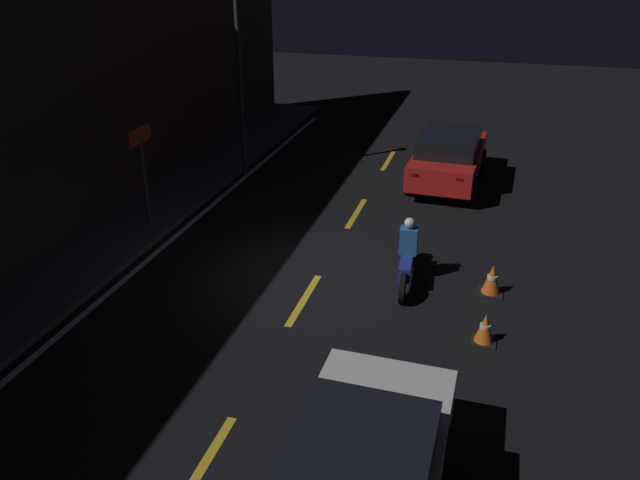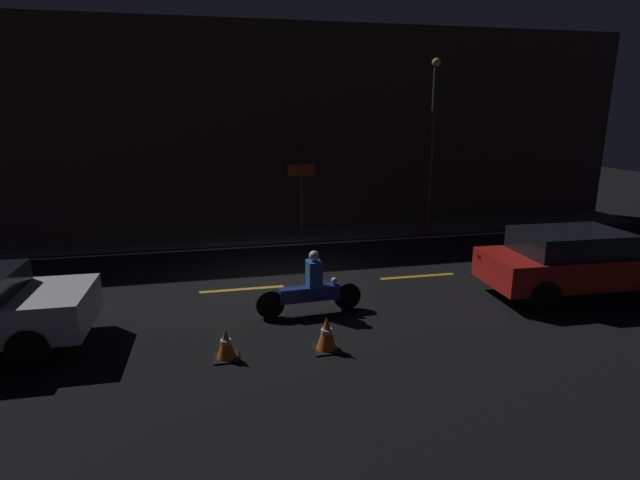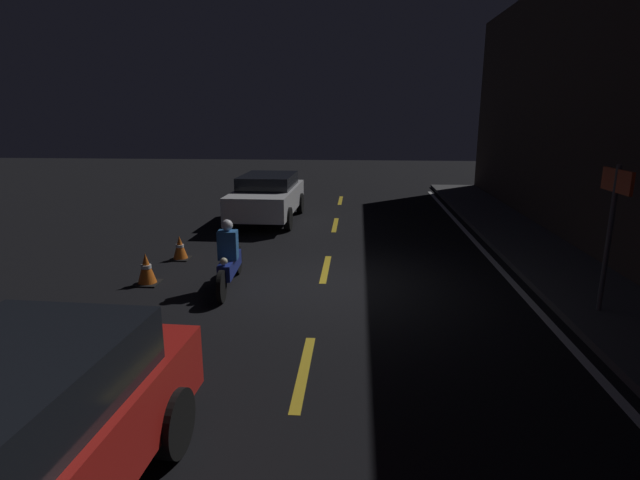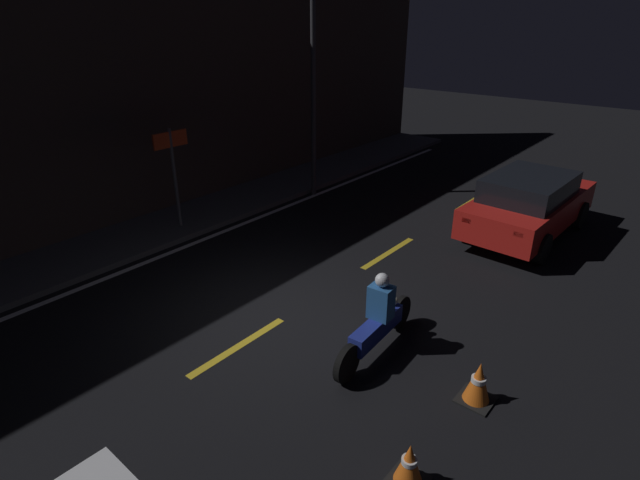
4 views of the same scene
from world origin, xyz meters
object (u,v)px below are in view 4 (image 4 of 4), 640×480
(motorcycle, at_px, (377,322))
(street_lamp, at_px, (313,82))
(traffic_cone_near, at_px, (409,464))
(shop_sign, at_px, (173,159))
(traffic_cone_mid, at_px, (478,383))
(taxi_red, at_px, (529,203))

(motorcycle, xyz_separation_m, street_lamp, (5.21, 5.69, 2.69))
(traffic_cone_near, relative_size, shop_sign, 0.23)
(traffic_cone_mid, xyz_separation_m, shop_sign, (1.06, 8.18, 1.51))
(shop_sign, xyz_separation_m, street_lamp, (4.19, -0.79, 1.42))
(taxi_red, height_order, shop_sign, shop_sign)
(taxi_red, distance_m, street_lamp, 6.44)
(traffic_cone_mid, height_order, shop_sign, shop_sign)
(taxi_red, relative_size, street_lamp, 0.74)
(traffic_cone_near, relative_size, traffic_cone_mid, 0.89)
(street_lamp, bearing_deg, shop_sign, 169.31)
(shop_sign, bearing_deg, street_lamp, -10.69)
(motorcycle, relative_size, traffic_cone_near, 4.05)
(taxi_red, bearing_deg, motorcycle, -179.68)
(taxi_red, distance_m, motorcycle, 6.15)
(shop_sign, relative_size, street_lamp, 0.42)
(shop_sign, bearing_deg, traffic_cone_near, -109.14)
(street_lamp, bearing_deg, traffic_cone_near, -133.71)
(motorcycle, relative_size, street_lamp, 0.39)
(taxi_red, height_order, street_lamp, street_lamp)
(motorcycle, distance_m, traffic_cone_mid, 1.71)
(taxi_red, relative_size, shop_sign, 1.79)
(motorcycle, bearing_deg, street_lamp, 43.81)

